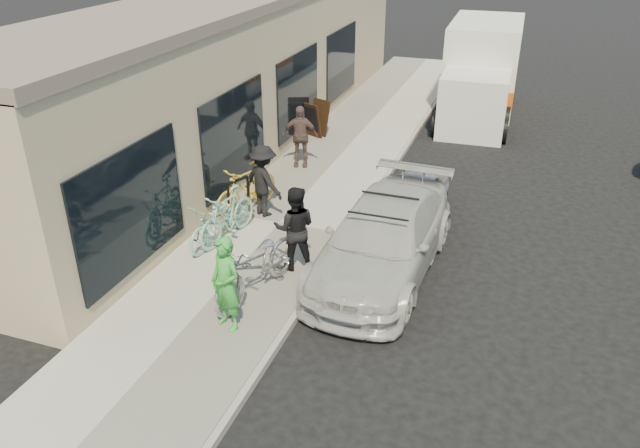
% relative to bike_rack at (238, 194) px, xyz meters
% --- Properties ---
extents(ground, '(120.00, 120.00, 0.00)m').
position_rel_bike_rack_xyz_m(ground, '(2.95, -2.99, -0.69)').
color(ground, black).
rests_on(ground, ground).
extents(sidewalk, '(3.00, 34.00, 0.15)m').
position_rel_bike_rack_xyz_m(sidewalk, '(0.95, 0.01, -0.61)').
color(sidewalk, '#ABA79A').
rests_on(sidewalk, ground).
extents(curb, '(0.12, 34.00, 0.13)m').
position_rel_bike_rack_xyz_m(curb, '(2.50, 0.01, -0.62)').
color(curb, gray).
rests_on(curb, ground).
extents(storefront, '(3.60, 20.00, 4.22)m').
position_rel_bike_rack_xyz_m(storefront, '(-2.29, 5.00, 1.44)').
color(storefront, tan).
rests_on(storefront, ground).
extents(bike_rack, '(0.28, 0.59, 0.89)m').
position_rel_bike_rack_xyz_m(bike_rack, '(0.00, 0.00, 0.00)').
color(bike_rack, black).
rests_on(bike_rack, sidewalk).
extents(sandwich_board, '(0.82, 0.83, 1.04)m').
position_rel_bike_rack_xyz_m(sandwich_board, '(-0.24, 5.60, -0.01)').
color(sandwich_board, black).
rests_on(sandwich_board, sidewalk).
extents(sedan_white, '(2.17, 4.90, 1.44)m').
position_rel_bike_rack_xyz_m(sedan_white, '(3.49, -0.96, 0.01)').
color(sedan_white, '#B9B9B4').
rests_on(sedan_white, ground).
extents(sedan_silver, '(1.48, 3.16, 1.05)m').
position_rel_bike_rack_xyz_m(sedan_silver, '(3.55, 1.23, -0.16)').
color(sedan_silver, '#A2A1A7').
rests_on(sedan_silver, ground).
extents(moving_truck, '(2.43, 6.03, 2.93)m').
position_rel_bike_rack_xyz_m(moving_truck, '(3.97, 10.10, 0.61)').
color(moving_truck, silver).
rests_on(moving_truck, ground).
extents(tandem_bike, '(1.25, 2.39, 1.19)m').
position_rel_bike_rack_xyz_m(tandem_bike, '(1.69, -2.71, 0.06)').
color(tandem_bike, '#B4B4B7').
rests_on(tandem_bike, sidewalk).
extents(woman_rider, '(0.70, 0.58, 1.63)m').
position_rel_bike_rack_xyz_m(woman_rider, '(1.62, -3.72, 0.28)').
color(woman_rider, green).
rests_on(woman_rider, sidewalk).
extents(man_standing, '(0.95, 0.84, 1.65)m').
position_rel_bike_rack_xyz_m(man_standing, '(1.96, -1.61, 0.29)').
color(man_standing, black).
rests_on(man_standing, sidewalk).
extents(cruiser_bike_a, '(0.80, 1.86, 1.08)m').
position_rel_bike_rack_xyz_m(cruiser_bike_a, '(0.24, -1.00, 0.00)').
color(cruiser_bike_a, '#81C1AE').
rests_on(cruiser_bike_a, sidewalk).
extents(cruiser_bike_b, '(0.83, 1.85, 0.94)m').
position_rel_bike_rack_xyz_m(cruiser_bike_b, '(0.12, -1.23, -0.07)').
color(cruiser_bike_b, '#81C1AE').
rests_on(cruiser_bike_b, sidewalk).
extents(cruiser_bike_c, '(1.11, 1.95, 1.13)m').
position_rel_bike_rack_xyz_m(cruiser_bike_c, '(0.06, 0.27, 0.03)').
color(cruiser_bike_c, gold).
rests_on(cruiser_bike_c, sidewalk).
extents(bystander_a, '(1.20, 0.99, 1.61)m').
position_rel_bike_rack_xyz_m(bystander_a, '(0.49, 0.28, 0.27)').
color(bystander_a, black).
rests_on(bystander_a, sidewalk).
extents(bystander_b, '(1.02, 0.62, 1.62)m').
position_rel_bike_rack_xyz_m(bystander_b, '(0.19, 3.26, 0.27)').
color(bystander_b, brown).
rests_on(bystander_b, sidewalk).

